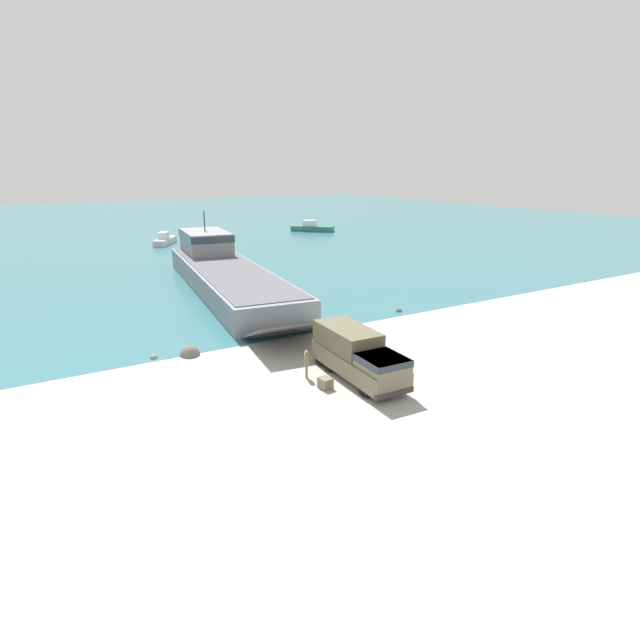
% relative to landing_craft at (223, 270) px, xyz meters
% --- Properties ---
extents(ground_plane, '(240.00, 240.00, 0.00)m').
position_rel_landing_craft_xyz_m(ground_plane, '(1.43, -22.83, -1.78)').
color(ground_plane, '#A8A59E').
extents(water_surface, '(240.00, 180.00, 0.01)m').
position_rel_landing_craft_xyz_m(water_surface, '(1.43, 70.79, -1.78)').
color(water_surface, '#336B75').
rests_on(water_surface, ground_plane).
extents(landing_craft, '(10.82, 38.04, 7.39)m').
position_rel_landing_craft_xyz_m(landing_craft, '(0.00, 0.00, 0.00)').
color(landing_craft, gray).
rests_on(landing_craft, ground_plane).
extents(military_truck, '(2.80, 7.77, 2.91)m').
position_rel_landing_craft_xyz_m(military_truck, '(-1.68, -28.20, -0.29)').
color(military_truck, '#6B664C').
rests_on(military_truck, ground_plane).
extents(soldier_on_ramp, '(0.40, 0.50, 1.79)m').
position_rel_landing_craft_xyz_m(soldier_on_ramp, '(-4.39, -26.68, -0.74)').
color(soldier_on_ramp, '#6B664C').
rests_on(soldier_on_ramp, ground_plane).
extents(moored_boat_a, '(5.39, 7.22, 2.17)m').
position_rel_landing_craft_xyz_m(moored_boat_a, '(2.13, 34.48, -1.06)').
color(moored_boat_a, '#B7BABF').
rests_on(moored_boat_a, ground_plane).
extents(moored_boat_b, '(7.79, 7.78, 2.23)m').
position_rel_landing_craft_xyz_m(moored_boat_b, '(32.64, 37.90, -1.04)').
color(moored_boat_b, '#2D7060').
rests_on(moored_boat_b, ground_plane).
extents(cargo_crate, '(0.74, 0.85, 0.64)m').
position_rel_landing_craft_xyz_m(cargo_crate, '(-4.19, -28.59, -1.46)').
color(cargo_crate, '#6B664C').
rests_on(cargo_crate, ground_plane).
extents(shoreline_rock_a, '(0.51, 0.51, 0.51)m').
position_rel_landing_craft_xyz_m(shoreline_rock_a, '(-11.77, -18.53, -1.78)').
color(shoreline_rock_a, gray).
rests_on(shoreline_rock_a, ground_plane).
extents(shoreline_rock_b, '(0.59, 0.59, 0.59)m').
position_rel_landing_craft_xyz_m(shoreline_rock_b, '(10.01, -17.89, -1.78)').
color(shoreline_rock_b, '#66605B').
rests_on(shoreline_rock_b, ground_plane).
extents(shoreline_rock_c, '(1.38, 1.38, 1.38)m').
position_rel_landing_craft_xyz_m(shoreline_rock_c, '(-9.47, -19.20, -1.78)').
color(shoreline_rock_c, '#66605B').
rests_on(shoreline_rock_c, ground_plane).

